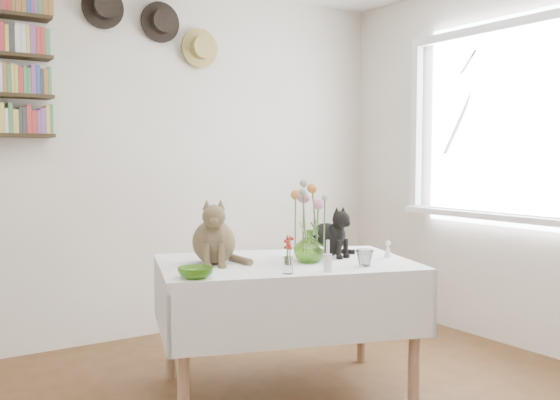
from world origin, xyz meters
TOP-DOWN VIEW (x-y plane):
  - room at (0.00, 0.00)m, footprint 4.08×4.58m
  - window at (1.97, 0.80)m, footprint 0.12×1.52m
  - dining_table at (0.27, 0.82)m, footprint 1.53×1.23m
  - tabby_cat at (-0.08, 0.97)m, footprint 0.34×0.37m
  - black_cat at (0.56, 0.84)m, footprint 0.24×0.28m
  - flower_vase at (0.36, 0.73)m, footprint 0.23×0.23m
  - green_bowl at (-0.33, 0.66)m, footprint 0.17×0.17m
  - drinking_glass at (0.53, 0.48)m, footprint 0.12×0.12m
  - candlestick at (0.27, 0.46)m, footprint 0.04×0.04m
  - berry_jar at (0.09, 0.52)m, footprint 0.05×0.05m
  - porcelain_figurine at (0.82, 0.62)m, footprint 0.05×0.05m
  - flower_bouquet at (0.36, 0.74)m, footprint 0.17×0.13m
  - wall_hats at (0.12, 2.19)m, footprint 0.98×0.09m

SIDE VIEW (x-z plane):
  - dining_table at x=0.27m, z-range 0.18..0.89m
  - green_bowl at x=-0.33m, z-range 0.71..0.76m
  - porcelain_figurine at x=0.82m, z-range 0.71..0.80m
  - drinking_glass at x=0.53m, z-range 0.71..0.80m
  - candlestick at x=0.27m, z-range 0.69..0.84m
  - flower_vase at x=0.36m, z-range 0.71..0.88m
  - berry_jar at x=0.09m, z-range 0.70..0.90m
  - black_cat at x=0.56m, z-range 0.71..1.00m
  - tabby_cat at x=-0.08m, z-range 0.71..1.06m
  - flower_bouquet at x=0.36m, z-range 0.86..1.25m
  - room at x=0.00m, z-range -0.04..2.54m
  - window at x=1.97m, z-range 0.74..2.06m
  - wall_hats at x=0.12m, z-range 1.93..2.41m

